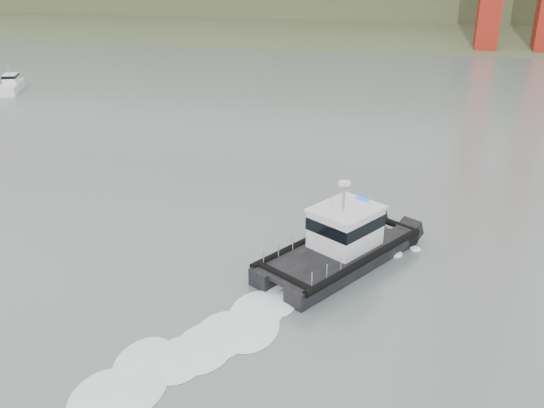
{
  "coord_description": "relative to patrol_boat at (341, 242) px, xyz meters",
  "views": [
    {
      "loc": [
        6.0,
        -19.21,
        15.18
      ],
      "look_at": [
        0.07,
        9.35,
        2.4
      ],
      "focal_mm": 40.0,
      "sensor_mm": 36.0,
      "label": 1
    }
  ],
  "objects": [
    {
      "name": "motorboat",
      "position": [
        -38.76,
        30.64,
        -0.43
      ],
      "size": [
        3.52,
        5.5,
        2.87
      ],
      "rotation": [
        0.0,
        0.0,
        0.37
      ],
      "color": "white",
      "rests_on": "ground"
    },
    {
      "name": "patrol_boat",
      "position": [
        0.0,
        0.0,
        0.0
      ],
      "size": [
        8.01,
        9.74,
        4.57
      ],
      "rotation": [
        0.0,
        0.0,
        -0.58
      ],
      "color": "black",
      "rests_on": "ground"
    },
    {
      "name": "ground",
      "position": [
        -3.89,
        -8.15,
        -1.14
      ],
      "size": [
        400.0,
        400.0,
        0.0
      ],
      "primitive_type": "plane",
      "color": "#576861",
      "rests_on": "ground"
    }
  ]
}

